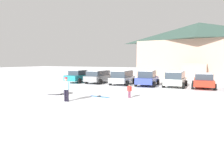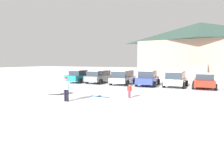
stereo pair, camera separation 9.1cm
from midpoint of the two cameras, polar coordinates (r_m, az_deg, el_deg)
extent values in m
plane|color=white|center=(9.74, -6.27, -9.78)|extent=(160.00, 160.00, 0.00)
cube|color=tan|center=(38.79, 23.51, 6.58)|extent=(20.05, 9.40, 6.32)
pyramid|color=#304940|center=(39.13, 23.83, 13.53)|extent=(20.68, 10.02, 3.15)
cube|color=tan|center=(33.66, 22.63, 3.38)|extent=(3.67, 1.95, 2.40)
cube|color=teal|center=(26.52, -9.08, 1.92)|extent=(1.76, 4.28, 0.67)
cube|color=#2D3842|center=(26.31, -9.37, 3.23)|extent=(1.54, 2.23, 0.56)
cube|color=white|center=(26.29, -9.38, 3.91)|extent=(1.44, 2.12, 0.06)
cylinder|color=black|center=(28.17, -9.12, 1.50)|extent=(0.22, 0.64, 0.64)
cylinder|color=black|center=(27.15, -5.84, 1.36)|extent=(0.22, 0.64, 0.64)
cylinder|color=black|center=(26.04, -12.43, 1.03)|extent=(0.22, 0.64, 0.64)
cylinder|color=black|center=(24.93, -9.00, 0.86)|extent=(0.22, 0.64, 0.64)
cube|color=gray|center=(25.33, -3.55, 1.75)|extent=(1.88, 4.48, 0.64)
cube|color=#2D3842|center=(25.20, -3.66, 3.12)|extent=(1.65, 3.40, 0.58)
cube|color=white|center=(25.19, -3.66, 3.84)|extent=(1.54, 3.23, 0.06)
cylinder|color=black|center=(27.03, -3.98, 1.36)|extent=(0.23, 0.64, 0.64)
cylinder|color=black|center=(26.14, -0.20, 1.20)|extent=(0.23, 0.64, 0.64)
cylinder|color=black|center=(24.66, -7.10, 0.83)|extent=(0.23, 0.64, 0.64)
cylinder|color=black|center=(23.68, -3.05, 0.64)|extent=(0.23, 0.64, 0.64)
cube|color=silver|center=(23.76, 3.30, 1.35)|extent=(2.16, 4.61, 0.57)
cube|color=#2D3842|center=(23.63, 3.24, 2.88)|extent=(1.86, 3.52, 0.72)
cube|color=white|center=(23.60, 3.25, 3.83)|extent=(1.74, 3.34, 0.06)
cylinder|color=black|center=(25.43, 2.15, 1.05)|extent=(0.26, 0.65, 0.64)
cylinder|color=black|center=(24.82, 6.54, 0.87)|extent=(0.26, 0.65, 0.64)
cylinder|color=black|center=(22.84, -0.23, 0.43)|extent=(0.26, 0.65, 0.64)
cylinder|color=black|center=(22.15, 4.61, 0.23)|extent=(0.26, 0.65, 0.64)
cube|color=#324295|center=(22.96, 10.36, 1.18)|extent=(2.15, 4.73, 0.65)
cube|color=#2D3842|center=(22.69, 10.28, 2.82)|extent=(1.78, 2.50, 0.69)
cube|color=white|center=(22.67, 10.30, 3.76)|extent=(1.66, 2.38, 0.06)
cylinder|color=black|center=(24.59, 8.75, 0.79)|extent=(0.26, 0.65, 0.64)
cylinder|color=black|center=(24.23, 13.31, 0.61)|extent=(0.26, 0.65, 0.64)
cylinder|color=black|center=(21.83, 7.05, 0.11)|extent=(0.26, 0.65, 0.64)
cylinder|color=black|center=(21.42, 12.17, -0.11)|extent=(0.26, 0.65, 0.64)
cube|color=white|center=(22.45, 17.87, 0.80)|extent=(1.88, 4.13, 0.61)
cube|color=#2D3842|center=(22.32, 17.90, 2.43)|extent=(1.65, 3.14, 0.69)
cube|color=white|center=(22.30, 17.93, 3.39)|extent=(1.54, 2.98, 0.06)
cylinder|color=black|center=(23.89, 15.94, 0.45)|extent=(0.23, 0.64, 0.64)
cylinder|color=black|center=(23.62, 20.68, 0.22)|extent=(0.23, 0.64, 0.64)
cylinder|color=black|center=(21.40, 14.72, -0.18)|extent=(0.23, 0.64, 0.64)
cylinder|color=black|center=(21.10, 20.01, -0.45)|extent=(0.23, 0.64, 0.64)
cube|color=red|center=(22.42, 24.89, 0.50)|extent=(2.03, 4.38, 0.61)
cube|color=#2D3842|center=(22.16, 24.98, 1.96)|extent=(1.72, 2.31, 0.57)
cube|color=white|center=(22.14, 25.02, 2.78)|extent=(1.60, 2.19, 0.06)
cylinder|color=black|center=(23.76, 22.38, 0.18)|extent=(0.25, 0.65, 0.64)
cylinder|color=black|center=(23.82, 27.13, -0.03)|extent=(0.25, 0.65, 0.64)
cylinder|color=black|center=(21.11, 22.29, -0.55)|extent=(0.25, 0.65, 0.64)
cylinder|color=black|center=(21.19, 27.63, -0.78)|extent=(0.25, 0.65, 0.64)
cylinder|color=#713A53|center=(15.03, 4.98, -2.98)|extent=(0.09, 0.09, 0.51)
cylinder|color=#713A53|center=(14.97, 5.35, -3.03)|extent=(0.09, 0.09, 0.51)
cube|color=red|center=(14.93, 5.18, -1.34)|extent=(0.27, 0.19, 0.36)
cylinder|color=red|center=(15.01, 4.66, -1.26)|extent=(0.07, 0.07, 0.35)
cylinder|color=red|center=(14.85, 5.71, -1.35)|extent=(0.07, 0.07, 0.35)
sphere|color=tan|center=(14.90, 5.19, -0.40)|extent=(0.13, 0.13, 0.13)
cylinder|color=black|center=(14.89, 5.20, -0.13)|extent=(0.13, 0.13, 0.06)
cylinder|color=black|center=(14.01, -13.03, -3.19)|extent=(0.15, 0.15, 0.82)
cylinder|color=black|center=(13.91, -12.41, -3.24)|extent=(0.15, 0.15, 0.82)
cube|color=#98C2E4|center=(13.86, -12.79, -0.36)|extent=(0.42, 0.28, 0.58)
cylinder|color=#98C2E4|center=(14.00, -13.68, -0.25)|extent=(0.11, 0.11, 0.55)
cylinder|color=#98C2E4|center=(13.73, -11.90, -0.34)|extent=(0.11, 0.11, 0.55)
sphere|color=tan|center=(13.82, -12.84, 1.27)|extent=(0.21, 0.21, 0.21)
cylinder|color=#B22D3D|center=(13.81, -12.85, 1.74)|extent=(0.20, 0.20, 0.10)
cube|color=blue|center=(15.54, -3.16, -3.58)|extent=(1.69, 0.22, 0.02)
cube|color=black|center=(15.56, -3.31, -3.42)|extent=(0.21, 0.10, 0.06)
cube|color=blue|center=(15.38, -3.57, -3.69)|extent=(1.69, 0.22, 0.02)
cube|color=black|center=(15.40, -3.72, -3.53)|extent=(0.21, 0.10, 0.06)
ellipsoid|color=white|center=(17.31, -15.84, -1.65)|extent=(2.22, 1.78, 0.70)
camera|label=1|loc=(0.05, -89.82, 0.02)|focal=32.00mm
camera|label=2|loc=(0.05, 90.18, -0.02)|focal=32.00mm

